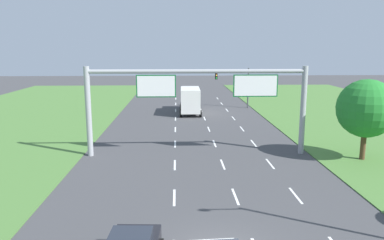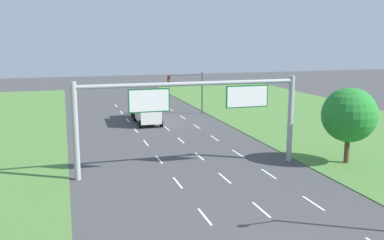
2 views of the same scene
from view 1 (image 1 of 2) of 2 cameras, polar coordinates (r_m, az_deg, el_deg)
lane_dashes_inner_left at (r=30.26m, az=-2.61°, el=-5.11°), size 0.14×68.40×0.01m
lane_dashes_inner_right at (r=30.44m, az=4.02°, el=-5.03°), size 0.14×68.40×0.01m
lane_dashes_slip at (r=31.02m, az=10.48°, el=-4.89°), size 0.14×68.40×0.01m
box_truck at (r=48.55m, az=-0.29°, el=3.16°), size 2.78×7.87×3.32m
sign_gantry at (r=29.03m, az=1.23°, el=4.07°), size 17.24×0.44×7.00m
traffic_light_mast at (r=52.66m, az=6.50°, el=5.99°), size 4.76×0.49×5.60m
roadside_tree_mid at (r=30.53m, az=25.04°, el=1.59°), size 4.34×4.34×6.13m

